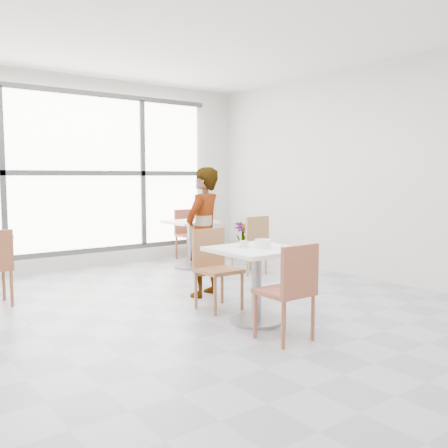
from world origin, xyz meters
TOP-DOWN VIEW (x-y plane):
  - floor at (0.00, 0.00)m, footprint 7.00×7.00m
  - ceiling at (0.00, 0.00)m, footprint 7.00×7.00m
  - wall_back at (0.00, 3.50)m, footprint 6.00×0.00m
  - wall_right at (3.00, 0.00)m, footprint 0.00×7.00m
  - window at (0.00, 3.44)m, footprint 4.60×0.07m
  - main_table at (0.35, -0.38)m, footprint 0.80×0.80m
  - chair_near at (0.21, -0.99)m, footprint 0.42×0.42m
  - chair_far at (0.34, 0.32)m, footprint 0.42×0.42m
  - oatmeal_bowl at (0.40, -0.41)m, footprint 0.21×0.21m
  - coffee_cup at (0.26, -0.28)m, footprint 0.16×0.13m
  - person at (0.56, 0.85)m, footprint 0.67×0.57m
  - bg_table_right at (1.45, 2.49)m, footprint 0.70×0.70m
  - bg_chair_right_near at (1.88, 1.49)m, footprint 0.42×0.42m
  - bg_chair_right_far at (1.86, 3.21)m, footprint 0.42×0.42m
  - plant_right at (2.70, 2.73)m, footprint 0.40×0.40m

SIDE VIEW (x-z plane):
  - floor at x=0.00m, z-range 0.00..0.00m
  - plant_right at x=2.70m, z-range 0.00..0.64m
  - bg_table_right at x=1.45m, z-range 0.11..0.86m
  - chair_near at x=0.21m, z-range 0.07..0.94m
  - chair_far at x=0.34m, z-range 0.07..0.94m
  - bg_chair_right_near at x=1.88m, z-range 0.07..0.94m
  - bg_chair_right_far at x=1.86m, z-range 0.07..0.94m
  - main_table at x=0.35m, z-range 0.15..0.90m
  - person at x=0.56m, z-range 0.00..1.56m
  - coffee_cup at x=0.26m, z-range 0.75..0.81m
  - oatmeal_bowl at x=0.40m, z-range 0.75..0.84m
  - window at x=0.00m, z-range 0.24..2.76m
  - wall_back at x=0.00m, z-range -1.50..4.50m
  - wall_right at x=3.00m, z-range -2.00..5.00m
  - ceiling at x=0.00m, z-range 3.00..3.00m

